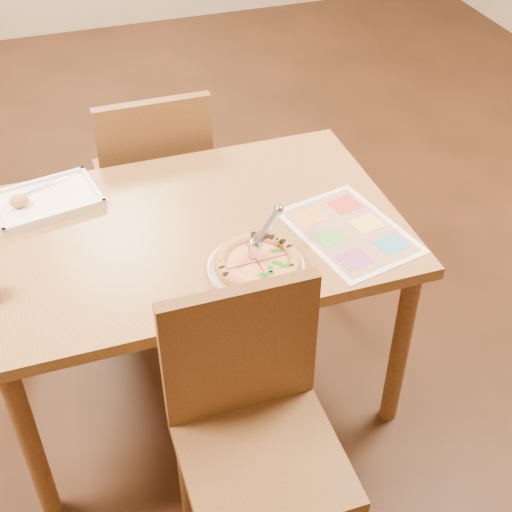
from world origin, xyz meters
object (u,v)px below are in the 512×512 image
object	(u,v)px
chair_far	(154,169)
chair_near	(251,405)
pizza_cutter	(264,234)
plate	(256,267)
pizza	(257,263)
appetizer_tray	(44,202)
dining_table	(192,249)
menu	(349,231)

from	to	relation	value
chair_far	chair_near	bearing A→B (deg)	90.00
chair_near	pizza_cutter	world-z (taller)	chair_near
plate	chair_far	bearing A→B (deg)	98.61
chair_near	plate	bearing A→B (deg)	69.55
pizza	plate	bearing A→B (deg)	117.87
chair_far	appetizer_tray	distance (m)	0.56
dining_table	menu	world-z (taller)	menu
dining_table	chair_far	bearing A→B (deg)	90.00
chair_near	menu	size ratio (longest dim) A/B	1.14
dining_table	chair_far	world-z (taller)	chair_far
chair_near	pizza_cutter	xyz separation A→B (m)	(0.17, 0.39, 0.24)
dining_table	appetizer_tray	size ratio (longest dim) A/B	3.56
pizza_cutter	pizza	bearing A→B (deg)	-167.51
dining_table	pizza_cutter	size ratio (longest dim) A/B	9.35
pizza	chair_far	bearing A→B (deg)	98.74
plate	pizza_cutter	bearing A→B (deg)	47.53
chair_near	appetizer_tray	world-z (taller)	chair_near
chair_near	pizza_cutter	distance (m)	0.49
chair_near	appetizer_tray	distance (m)	0.98
chair_near	pizza	distance (m)	0.41
menu	chair_far	bearing A→B (deg)	120.50
pizza_cutter	plate	bearing A→B (deg)	-173.00
chair_near	plate	size ratio (longest dim) A/B	1.67
dining_table	pizza	size ratio (longest dim) A/B	5.10
plate	pizza_cutter	world-z (taller)	pizza_cutter
chair_far	plate	world-z (taller)	chair_far
plate	pizza	size ratio (longest dim) A/B	1.11
plate	menu	bearing A→B (deg)	13.27
chair_far	menu	bearing A→B (deg)	120.50
pizza_cutter	chair_near	bearing A→B (deg)	-153.78
plate	pizza	world-z (taller)	pizza
pizza_cutter	appetizer_tray	size ratio (longest dim) A/B	0.38
chair_near	appetizer_tray	size ratio (longest dim) A/B	1.29
pizza	pizza_cutter	xyz separation A→B (m)	(0.03, 0.05, 0.06)
pizza_cutter	appetizer_tray	xyz separation A→B (m)	(-0.59, 0.48, -0.08)
plate	appetizer_tray	world-z (taller)	appetizer_tray
chair_far	menu	xyz separation A→B (m)	(0.46, -0.78, 0.16)
pizza_cutter	dining_table	bearing A→B (deg)	87.51
chair_far	appetizer_tray	bearing A→B (deg)	38.65
chair_far	menu	size ratio (longest dim) A/B	1.14
dining_table	chair_near	bearing A→B (deg)	-90.00
plate	appetizer_tray	xyz separation A→B (m)	(-0.55, 0.52, 0.00)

